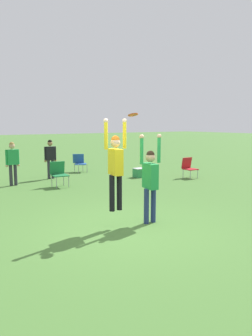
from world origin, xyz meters
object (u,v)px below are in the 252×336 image
person_defending (150,177)px  person_spectator_near (12,160)px  camping_chair_2 (80,162)px  person_spectator_far (50,156)px  person_jumping (116,163)px  camping_chair_3 (189,166)px  cooler_box (139,173)px  frisbee (133,115)px  camping_chair_0 (59,172)px

person_defending → person_spectator_near: 6.68m
camping_chair_2 → person_spectator_far: size_ratio=0.52×
person_jumping → person_spectator_far: (1.16, 7.07, -0.50)m
camping_chair_3 → person_spectator_far: size_ratio=0.53×
person_spectator_far → camping_chair_3: bearing=-25.7°
person_spectator_far → cooler_box: person_spectator_far is taller
person_spectator_near → person_defending: bearing=-86.5°
person_jumping → person_defending: bearing=-90.0°
person_spectator_near → person_spectator_far: (1.74, 0.69, 0.00)m
frisbee → camping_chair_0: frisbee is taller
camping_chair_2 → person_spectator_near: size_ratio=0.52×
camping_chair_3 → person_spectator_far: 5.89m
frisbee → person_spectator_far: 7.38m
camping_chair_2 → person_spectator_far: person_spectator_far is taller
frisbee → camping_chair_3: size_ratio=0.26×
person_spectator_near → person_spectator_far: bearing=12.8°
person_jumping → person_defending: (0.85, -0.15, -0.37)m
frisbee → person_defending: bearing=-5.6°
person_jumping → frisbee: frisbee is taller
camping_chair_3 → person_spectator_near: (-6.74, 2.39, 0.49)m
person_jumping → frisbee: (0.39, -0.10, 1.05)m
camping_chair_3 → person_spectator_near: 7.17m
frisbee → camping_chair_3: frisbee is taller
camping_chair_3 → cooler_box: size_ratio=1.96×
person_defending → person_spectator_near: (-1.43, 6.53, -0.13)m
frisbee → camping_chair_3: (5.77, 4.10, -2.03)m
person_defending → cooler_box: bearing=156.0°
camping_chair_3 → person_spectator_near: size_ratio=0.53×
person_defending → frisbee: frisbee is taller
camping_chair_3 → person_spectator_far: person_spectator_far is taller
person_jumping → frisbee: 1.12m
person_jumping → camping_chair_0: size_ratio=2.20×
camping_chair_2 → cooler_box: bearing=146.3°
camping_chair_0 → cooler_box: size_ratio=2.09×
camping_chair_3 → person_defending: bearing=39.4°
person_jumping → camping_chair_3: size_ratio=2.35×
frisbee → cooler_box: bearing=52.8°
person_jumping → person_defending: size_ratio=0.98×
person_defending → frisbee: (-0.46, 0.04, 1.42)m
camping_chair_2 → person_spectator_near: bearing=55.3°
camping_chair_2 → camping_chair_3: size_ratio=0.99×
camping_chair_3 → camping_chair_0: bearing=-11.3°
person_jumping → person_spectator_near: (-0.57, 6.38, -0.50)m
person_defending → camping_chair_3: (5.31, 4.14, -0.62)m
frisbee → person_jumping: bearing=165.5°
person_defending → cooler_box: person_defending is taller
person_jumping → person_spectator_near: bearing=14.9°
person_defending → camping_chair_0: person_defending is taller
frisbee → camping_chair_0: bearing=85.9°
cooler_box → person_spectator_far: bearing=151.9°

